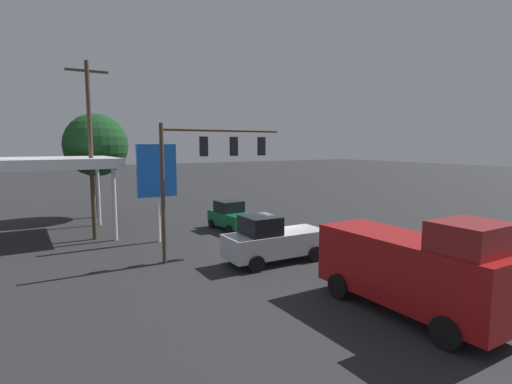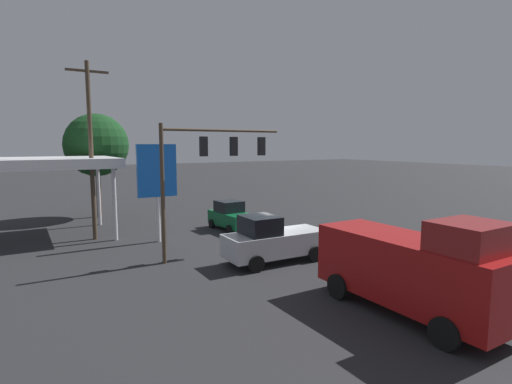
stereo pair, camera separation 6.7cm
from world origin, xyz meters
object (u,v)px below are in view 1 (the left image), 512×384
(traffic_signal_assembly, at_px, (209,159))
(price_sign, at_px, (157,174))
(utility_pole, at_px, (91,147))
(delivery_truck, at_px, (414,267))
(street_tree, at_px, (96,145))
(hatchback_crossing, at_px, (231,216))
(pickup_parked, at_px, (273,240))

(traffic_signal_assembly, xyz_separation_m, price_sign, (1.36, -4.47, -1.00))
(traffic_signal_assembly, bearing_deg, utility_pole, -57.36)
(delivery_truck, relative_size, street_tree, 0.82)
(price_sign, bearing_deg, hatchback_crossing, -170.86)
(pickup_parked, relative_size, hatchback_crossing, 1.35)
(traffic_signal_assembly, height_order, pickup_parked, traffic_signal_assembly)
(traffic_signal_assembly, height_order, utility_pole, utility_pole)
(price_sign, bearing_deg, pickup_parked, 116.78)
(pickup_parked, bearing_deg, street_tree, -72.32)
(price_sign, xyz_separation_m, delivery_truck, (-4.25, 14.74, -2.39))
(traffic_signal_assembly, distance_m, utility_pole, 8.47)
(utility_pole, distance_m, hatchback_crossing, 9.93)
(traffic_signal_assembly, height_order, delivery_truck, traffic_signal_assembly)
(utility_pole, distance_m, pickup_parked, 12.71)
(hatchback_crossing, relative_size, street_tree, 0.47)
(hatchback_crossing, bearing_deg, delivery_truck, -7.23)
(utility_pole, bearing_deg, hatchback_crossing, 168.22)
(price_sign, bearing_deg, traffic_signal_assembly, 106.89)
(delivery_truck, bearing_deg, pickup_parked, -175.12)
(traffic_signal_assembly, xyz_separation_m, delivery_truck, (-2.89, 10.27, -3.39))
(traffic_signal_assembly, height_order, hatchback_crossing, traffic_signal_assembly)
(utility_pole, relative_size, delivery_truck, 1.58)
(pickup_parked, height_order, delivery_truck, delivery_truck)
(pickup_parked, bearing_deg, delivery_truck, 96.45)
(utility_pole, height_order, price_sign, utility_pole)
(traffic_signal_assembly, distance_m, pickup_parked, 5.25)
(traffic_signal_assembly, relative_size, utility_pole, 0.64)
(price_sign, height_order, street_tree, street_tree)
(price_sign, distance_m, delivery_truck, 15.53)
(utility_pole, bearing_deg, pickup_parked, 124.85)
(pickup_parked, bearing_deg, traffic_signal_assembly, -48.25)
(utility_pole, xyz_separation_m, hatchback_crossing, (-8.55, 1.78, -4.72))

